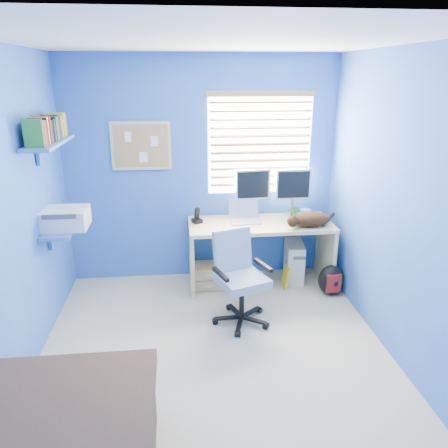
{
  "coord_description": "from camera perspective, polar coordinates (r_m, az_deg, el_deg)",
  "views": [
    {
      "loc": [
        -0.26,
        -3.2,
        2.29
      ],
      "look_at": [
        0.15,
        0.65,
        0.95
      ],
      "focal_mm": 35.0,
      "sensor_mm": 36.0,
      "label": 1
    }
  ],
  "objects": [
    {
      "name": "floor",
      "position": [
        3.94,
        -1.21,
        -16.42
      ],
      "size": [
        3.0,
        3.2,
        0.0
      ],
      "primitive_type": "cube",
      "color": "#BEB49A",
      "rests_on": "ground"
    },
    {
      "name": "ceiling",
      "position": [
        3.22,
        -1.55,
        22.83
      ],
      "size": [
        3.0,
        3.2,
        0.0
      ],
      "primitive_type": "cube",
      "color": "white",
      "rests_on": "wall_back"
    },
    {
      "name": "wall_back",
      "position": [
        4.92,
        -2.94,
        6.85
      ],
      "size": [
        3.0,
        0.01,
        2.5
      ],
      "primitive_type": "cube",
      "color": "#4173CD",
      "rests_on": "ground"
    },
    {
      "name": "wall_front",
      "position": [
        1.93,
        2.75,
        -13.6
      ],
      "size": [
        3.0,
        0.01,
        2.5
      ],
      "primitive_type": "cube",
      "color": "#4173CD",
      "rests_on": "ground"
    },
    {
      "name": "wall_left",
      "position": [
        3.59,
        -26.0,
        0.24
      ],
      "size": [
        0.01,
        3.2,
        2.5
      ],
      "primitive_type": "cube",
      "color": "#4173CD",
      "rests_on": "ground"
    },
    {
      "name": "wall_right",
      "position": [
        3.8,
        21.83,
        1.8
      ],
      "size": [
        0.01,
        3.2,
        2.5
      ],
      "primitive_type": "cube",
      "color": "#4173CD",
      "rests_on": "ground"
    },
    {
      "name": "desk",
      "position": [
        4.93,
        4.67,
        -3.9
      ],
      "size": [
        1.57,
        0.65,
        0.74
      ],
      "primitive_type": "cube",
      "color": "tan",
      "rests_on": "floor"
    },
    {
      "name": "laptop",
      "position": [
        4.78,
        2.81,
        1.53
      ],
      "size": [
        0.34,
        0.27,
        0.22
      ],
      "primitive_type": "cube",
      "rotation": [
        0.0,
        0.0,
        0.02
      ],
      "color": "silver",
      "rests_on": "desk"
    },
    {
      "name": "monitor_left",
      "position": [
        4.95,
        3.74,
        4.07
      ],
      "size": [
        0.41,
        0.18,
        0.54
      ],
      "primitive_type": "cube",
      "rotation": [
        0.0,
        0.0,
        0.15
      ],
      "color": "silver",
      "rests_on": "desk"
    },
    {
      "name": "monitor_right",
      "position": [
        5.02,
        8.94,
        4.07
      ],
      "size": [
        0.4,
        0.13,
        0.54
      ],
      "primitive_type": "cube",
      "rotation": [
        0.0,
        0.0,
        0.02
      ],
      "color": "silver",
      "rests_on": "desk"
    },
    {
      "name": "phone",
      "position": [
        4.77,
        -3.55,
        1.16
      ],
      "size": [
        0.13,
        0.14,
        0.17
      ],
      "primitive_type": "cube",
      "rotation": [
        0.0,
        0.0,
        0.43
      ],
      "color": "black",
      "rests_on": "desk"
    },
    {
      "name": "mug",
      "position": [
        5.04,
        9.08,
        1.54
      ],
      "size": [
        0.1,
        0.09,
        0.1
      ],
      "primitive_type": "imported",
      "color": "#2A7525",
      "rests_on": "desk"
    },
    {
      "name": "cd_spindle",
      "position": [
        5.11,
        10.6,
        1.5
      ],
      "size": [
        0.13,
        0.13,
        0.07
      ],
      "primitive_type": "cylinder",
      "color": "silver",
      "rests_on": "desk"
    },
    {
      "name": "cat",
      "position": [
        4.74,
        11.22,
        0.61
      ],
      "size": [
        0.48,
        0.36,
        0.15
      ],
      "primitive_type": "ellipsoid",
      "rotation": [
        0.0,
        0.0,
        0.36
      ],
      "color": "black",
      "rests_on": "desk"
    },
    {
      "name": "tower_pc",
      "position": [
        5.16,
        9.12,
        -4.76
      ],
      "size": [
        0.24,
        0.46,
        0.45
      ],
      "primitive_type": "cube",
      "rotation": [
        0.0,
        0.0,
        -0.13
      ],
      "color": "beige",
      "rests_on": "floor"
    },
    {
      "name": "drawer_boxes",
      "position": [
        4.95,
        -2.09,
        -6.73
      ],
      "size": [
        0.35,
        0.28,
        0.27
      ],
      "primitive_type": "cube",
      "color": "tan",
      "rests_on": "floor"
    },
    {
      "name": "yellow_book",
      "position": [
        4.99,
        8.08,
        -6.87
      ],
      "size": [
        0.03,
        0.17,
        0.24
      ],
      "primitive_type": "cube",
      "color": "yellow",
      "rests_on": "floor"
    },
    {
      "name": "backpack",
      "position": [
        4.92,
        13.81,
        -7.08
      ],
      "size": [
        0.31,
        0.25,
        0.34
      ],
      "primitive_type": "ellipsoid",
      "rotation": [
        0.0,
        0.0,
        0.11
      ],
      "color": "black",
      "rests_on": "floor"
    },
    {
      "name": "bed_corner",
      "position": [
        2.99,
        -21.74,
        -24.88
      ],
      "size": [
        1.16,
        0.83,
        0.56
      ],
      "primitive_type": "cube",
      "color": "#4E3C2C",
      "rests_on": "floor"
    },
    {
      "name": "office_chair",
      "position": [
        4.23,
        2.04,
        -8.5
      ],
      "size": [
        0.66,
        0.66,
        0.89
      ],
      "color": "black",
      "rests_on": "floor"
    },
    {
      "name": "window_blinds",
      "position": [
        4.91,
        4.75,
        10.36
      ],
      "size": [
        1.15,
        0.05,
        1.1
      ],
      "color": "white",
      "rests_on": "ground"
    },
    {
      "name": "corkboard",
      "position": [
        4.85,
        -10.79,
        9.99
      ],
      "size": [
        0.64,
        0.02,
        0.52
      ],
      "color": "tan",
      "rests_on": "ground"
    },
    {
      "name": "wall_shelves",
      "position": [
        4.19,
        -21.19,
        6.0
      ],
      "size": [
        0.42,
        0.9,
        1.05
      ],
      "color": "#406BB3",
      "rests_on": "ground"
    }
  ]
}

